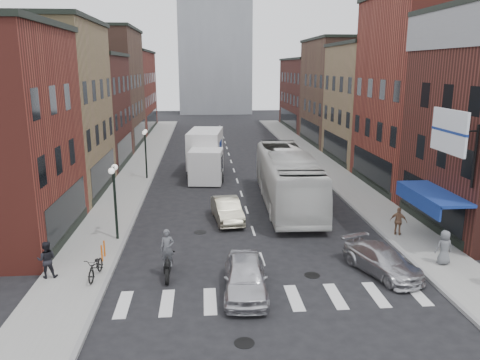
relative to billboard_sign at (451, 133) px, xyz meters
The scene contains 29 objects.
ground 10.56m from the billboard_sign, behind, with size 160.00×160.00×0.00m, color black.
sidewalk_left 28.12m from the billboard_sign, 128.47° to the left, with size 3.00×74.00×0.15m, color gray.
sidewalk_right 22.34m from the billboard_sign, 90.23° to the left, with size 3.00×74.00×0.15m, color gray.
curb_left 27.25m from the billboard_sign, 125.94° to the left, with size 0.20×74.00×0.16m, color gray.
curb_right 22.41m from the billboard_sign, 94.22° to the left, with size 0.20×74.00×0.16m, color gray.
crosswalk_stripes 11.12m from the billboard_sign, 157.82° to the right, with size 12.00×2.20×0.01m, color silver.
bldg_left_mid_a 27.17m from the billboard_sign, 150.21° to the left, with size 10.30×10.20×12.30m.
bldg_left_mid_b 33.30m from the billboard_sign, 135.10° to the left, with size 10.30×10.20×10.30m.
bldg_left_far_a 41.79m from the billboard_sign, 124.35° to the left, with size 10.30×12.20×13.30m.
bldg_left_far_b 53.93m from the billboard_sign, 115.93° to the left, with size 10.30×16.20×11.30m.
bldg_right_mid_a 14.98m from the billboard_sign, 64.61° to the left, with size 10.30×10.20×14.30m.
bldg_right_mid_b 24.36m from the billboard_sign, 74.75° to the left, with size 10.30×10.20×11.30m.
bldg_right_far_a 35.09m from the billboard_sign, 79.48° to the left, with size 10.30×12.20×12.30m.
bldg_right_far_b 48.93m from the billboard_sign, 82.47° to the left, with size 10.30×16.20×10.30m.
awning_blue 4.05m from the billboard_sign, 80.39° to the left, with size 1.80×5.00×0.78m.
billboard_sign is the anchor object (origin of this frame).
streetlamp_near 16.68m from the billboard_sign, 167.65° to the left, with size 0.32×1.22×4.11m.
streetlamp_far 23.92m from the billboard_sign, 132.41° to the left, with size 0.32×1.22×4.11m.
bike_rack 17.14m from the billboard_sign, behind, with size 0.08×0.68×0.80m.
box_truck 22.10m from the billboard_sign, 120.84° to the left, with size 3.29×8.84×3.74m.
motorcycle_rider 13.99m from the billboard_sign, behind, with size 0.63×2.19×2.23m.
transit_bus 11.94m from the billboard_sign, 121.08° to the left, with size 3.05×13.05×3.64m, color silver.
sedan_left_near 11.51m from the billboard_sign, 163.04° to the right, with size 1.76×4.38×1.49m, color silver.
sedan_left_far 13.03m from the billboard_sign, 147.27° to the left, with size 1.46×4.20×1.38m, color #ADA78C.
curb_car 6.67m from the billboard_sign, 155.71° to the right, with size 1.74×4.27×1.24m, color #B5B5BA.
parked_bicycle 17.04m from the billboard_sign, behind, with size 0.65×1.87×0.98m, color black.
ped_left_solo 18.93m from the billboard_sign, behind, with size 0.80×0.46×1.64m, color black.
ped_right_b 6.00m from the billboard_sign, 106.08° to the left, with size 0.90×0.45×1.54m, color brown.
ped_right_c 5.29m from the billboard_sign, 106.33° to the right, with size 0.80×0.52×1.63m, color slate.
Camera 1 is at (-2.78, -19.98, 9.09)m, focal length 35.00 mm.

